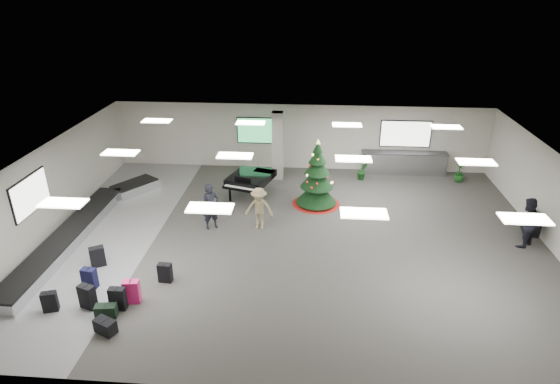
# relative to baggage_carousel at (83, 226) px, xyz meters

# --- Properties ---
(ground) EXTENTS (18.00, 18.00, 0.00)m
(ground) POSITION_rel_baggage_carousel_xyz_m (7.84, 0.08, -0.21)
(ground) COLOR #383633
(ground) RESTS_ON ground
(room_envelope) EXTENTS (18.02, 14.02, 3.21)m
(room_envelope) POSITION_rel_baggage_carousel_xyz_m (7.46, 0.75, 2.12)
(room_envelope) COLOR #B7B2A7
(room_envelope) RESTS_ON ground
(baggage_carousel) EXTENTS (2.28, 9.71, 0.43)m
(baggage_carousel) POSITION_rel_baggage_carousel_xyz_m (0.00, 0.00, 0.00)
(baggage_carousel) COLOR silver
(baggage_carousel) RESTS_ON ground
(service_counter) EXTENTS (4.05, 0.65, 1.08)m
(service_counter) POSITION_rel_baggage_carousel_xyz_m (12.84, 6.73, 0.33)
(service_counter) COLOR silver
(service_counter) RESTS_ON ground
(suitcase_0) EXTENTS (0.53, 0.40, 0.75)m
(suitcase_0) POSITION_rel_baggage_carousel_xyz_m (2.20, -4.30, 0.15)
(suitcase_0) COLOR black
(suitcase_0) RESTS_ON ground
(suitcase_1) EXTENTS (0.45, 0.24, 0.72)m
(suitcase_1) POSITION_rel_baggage_carousel_xyz_m (3.09, -4.30, 0.14)
(suitcase_1) COLOR black
(suitcase_1) RESTS_ON ground
(pink_suitcase) EXTENTS (0.49, 0.31, 0.74)m
(pink_suitcase) POSITION_rel_baggage_carousel_xyz_m (3.38, -3.96, 0.15)
(pink_suitcase) COLOR #D91C66
(pink_suitcase) RESTS_ON ground
(suitcase_3) EXTENTS (0.43, 0.26, 0.65)m
(suitcase_3) POSITION_rel_baggage_carousel_xyz_m (4.03, -2.88, 0.10)
(suitcase_3) COLOR black
(suitcase_3) RESTS_ON ground
(navy_suitcase) EXTENTS (0.46, 0.31, 0.68)m
(navy_suitcase) POSITION_rel_baggage_carousel_xyz_m (1.84, -3.37, 0.12)
(navy_suitcase) COLOR black
(navy_suitcase) RESTS_ON ground
(suitcase_5) EXTENTS (0.46, 0.34, 0.64)m
(suitcase_5) POSITION_rel_baggage_carousel_xyz_m (1.20, -4.53, 0.10)
(suitcase_5) COLOR black
(suitcase_5) RESTS_ON ground
(green_duffel) EXTENTS (0.61, 0.36, 0.40)m
(green_duffel) POSITION_rel_baggage_carousel_xyz_m (2.88, -4.66, -0.02)
(green_duffel) COLOR black
(green_duffel) RESTS_ON ground
(suitcase_8) EXTENTS (0.54, 0.47, 0.71)m
(suitcase_8) POSITION_rel_baggage_carousel_xyz_m (1.56, -2.20, 0.13)
(suitcase_8) COLOR black
(suitcase_8) RESTS_ON ground
(black_duffel) EXTENTS (0.67, 0.54, 0.41)m
(black_duffel) POSITION_rel_baggage_carousel_xyz_m (3.12, -5.27, -0.02)
(black_duffel) COLOR black
(black_duffel) RESTS_ON ground
(christmas_tree) EXTENTS (2.00, 2.00, 2.85)m
(christmas_tree) POSITION_rel_baggage_carousel_xyz_m (8.68, 3.01, 0.76)
(christmas_tree) COLOR maroon
(christmas_tree) RESTS_ON ground
(grand_piano) EXTENTS (2.11, 2.43, 1.18)m
(grand_piano) POSITION_rel_baggage_carousel_xyz_m (5.82, 3.49, 0.63)
(grand_piano) COLOR black
(grand_piano) RESTS_ON ground
(bench) EXTENTS (0.80, 1.53, 0.92)m
(bench) POSITION_rel_baggage_carousel_xyz_m (16.44, 0.80, 0.31)
(bench) COLOR black
(bench) RESTS_ON ground
(traveler_a) EXTENTS (0.77, 0.69, 1.77)m
(traveler_a) POSITION_rel_baggage_carousel_xyz_m (4.75, 0.65, 0.67)
(traveler_a) COLOR black
(traveler_a) RESTS_ON ground
(traveler_b) EXTENTS (1.11, 0.69, 1.65)m
(traveler_b) POSITION_rel_baggage_carousel_xyz_m (6.54, 0.76, 0.61)
(traveler_b) COLOR #94825B
(traveler_b) RESTS_ON ground
(traveler_bench) EXTENTS (1.13, 1.11, 1.83)m
(traveler_bench) POSITION_rel_baggage_carousel_xyz_m (15.93, 0.19, 0.70)
(traveler_bench) COLOR black
(traveler_bench) RESTS_ON ground
(potted_plant_left) EXTENTS (0.58, 0.51, 0.89)m
(potted_plant_left) POSITION_rel_baggage_carousel_xyz_m (10.81, 5.80, 0.23)
(potted_plant_left) COLOR #143E16
(potted_plant_left) RESTS_ON ground
(potted_plant_right) EXTENTS (0.61, 0.61, 0.85)m
(potted_plant_right) POSITION_rel_baggage_carousel_xyz_m (15.28, 5.90, 0.21)
(potted_plant_right) COLOR #143E16
(potted_plant_right) RESTS_ON ground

